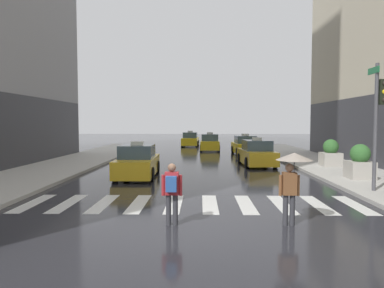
{
  "coord_description": "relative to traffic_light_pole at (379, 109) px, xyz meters",
  "views": [
    {
      "loc": [
        0.27,
        -8.78,
        2.72
      ],
      "look_at": [
        -0.12,
        8.0,
        1.72
      ],
      "focal_mm": 33.26,
      "sensor_mm": 36.0,
      "label": 1
    }
  ],
  "objects": [
    {
      "name": "taxi_fourth",
      "position": [
        -5.75,
        21.68,
        -2.53
      ],
      "size": [
        2.0,
        4.58,
        1.8
      ],
      "color": "yellow",
      "rests_on": "ground"
    },
    {
      "name": "pedestrian_with_backpack",
      "position": [
        -7.46,
        -4.27,
        -2.29
      ],
      "size": [
        0.55,
        0.43,
        1.65
      ],
      "color": "#333338",
      "rests_on": "ground"
    },
    {
      "name": "taxi_lead",
      "position": [
        -9.86,
        4.19,
        -2.53
      ],
      "size": [
        2.01,
        4.58,
        1.8
      ],
      "color": "gold",
      "rests_on": "ground"
    },
    {
      "name": "planter_mid_block",
      "position": [
        1.09,
        7.78,
        -2.38
      ],
      "size": [
        1.1,
        1.1,
        1.6
      ],
      "color": "#A8A399",
      "rests_on": "curb_right"
    },
    {
      "name": "traffic_light_pole",
      "position": [
        0.0,
        0.0,
        0.0
      ],
      "size": [
        0.44,
        0.84,
        4.8
      ],
      "color": "#47474C",
      "rests_on": "curb_right"
    },
    {
      "name": "pedestrian_with_umbrella",
      "position": [
        -4.27,
        -4.18,
        -1.74
      ],
      "size": [
        0.96,
        0.96,
        1.94
      ],
      "color": "#333338",
      "rests_on": "ground"
    },
    {
      "name": "taxi_fifth",
      "position": [
        -7.88,
        28.37,
        -2.53
      ],
      "size": [
        2.09,
        4.61,
        1.8
      ],
      "color": "yellow",
      "rests_on": "ground"
    },
    {
      "name": "ground_plane",
      "position": [
        -6.98,
        -4.76,
        -3.26
      ],
      "size": [
        160.0,
        160.0,
        0.0
      ],
      "primitive_type": "plane",
      "color": "#26262B"
    },
    {
      "name": "taxi_third",
      "position": [
        -2.84,
        17.21,
        -2.53
      ],
      "size": [
        2.1,
        4.62,
        1.8
      ],
      "color": "yellow",
      "rests_on": "ground"
    },
    {
      "name": "taxi_second",
      "position": [
        -3.09,
        9.25,
        -2.53
      ],
      "size": [
        2.12,
        4.63,
        1.8
      ],
      "color": "gold",
      "rests_on": "ground"
    },
    {
      "name": "crosswalk_markings",
      "position": [
        -6.98,
        -1.76,
        -3.25
      ],
      "size": [
        11.3,
        2.8,
        0.01
      ],
      "color": "silver",
      "rests_on": "ground"
    },
    {
      "name": "planter_near_corner",
      "position": [
        0.68,
        2.97,
        -2.38
      ],
      "size": [
        1.1,
        1.1,
        1.6
      ],
      "color": "#A8A399",
      "rests_on": "curb_right"
    }
  ]
}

